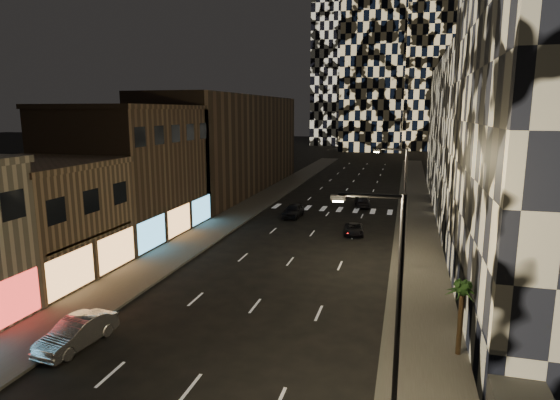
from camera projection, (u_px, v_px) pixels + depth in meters
The scene contains 16 objects.
sidewalk_left at pixel (254, 204), 59.88m from camera, with size 4.00×120.00×0.15m, color #47443F.
sidewalk_right at pixel (416, 213), 54.72m from camera, with size 4.00×120.00×0.15m, color #47443F.
curb_left at pixel (270, 205), 59.34m from camera, with size 0.20×120.00×0.15m, color #4C4C47.
curb_right at pixel (398, 212), 55.26m from camera, with size 0.20×120.00×0.15m, color #4C4C47.
retail_tan at pixel (33, 222), 33.46m from camera, with size 10.00×10.00×8.00m, color brown.
retail_brown at pixel (130, 173), 44.93m from camera, with size 10.00×15.00×12.00m, color brown.
retail_filler_left at pixel (230, 144), 69.85m from camera, with size 10.00×40.00×14.00m, color brown.
midrise_base at pixel (461, 277), 29.69m from camera, with size 0.60×25.00×3.00m, color #383838.
midrise_filler_right at pixel (504, 134), 57.10m from camera, with size 16.00×40.00×18.00m, color #232326.
streetlight_near at pixel (392, 301), 16.24m from camera, with size 2.55×0.25×9.00m.
streetlight_far at pixel (401, 199), 35.20m from camera, with size 2.55×0.25×9.00m.
car_silver_parked at pixel (77, 333), 23.81m from camera, with size 1.57×4.51×1.49m, color #A0A0A5.
car_dark_midlane at pixel (293, 211), 52.84m from camera, with size 1.79×4.44×1.51m, color black.
car_dark_oncoming at pixel (362, 202), 58.55m from camera, with size 1.86×4.57×1.33m, color black.
car_dark_rightlane at pixel (354, 229), 45.35m from camera, with size 1.77×3.85×1.07m, color black.
palm_tree at pixel (462, 294), 22.33m from camera, with size 1.92×1.89×3.75m.
Camera 1 is at (8.61, -5.78, 11.87)m, focal length 30.00 mm.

